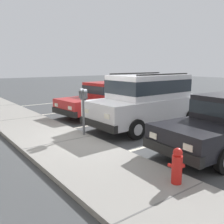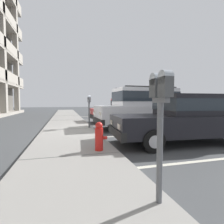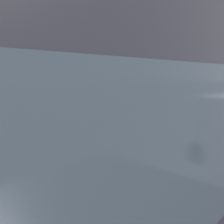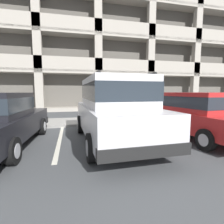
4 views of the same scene
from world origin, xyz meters
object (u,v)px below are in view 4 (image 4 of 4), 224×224
Objects in this scene: parking_garage at (91,36)px; fire_hydrant at (11,117)px; dark_hatchback at (195,114)px; parking_meter_near at (103,99)px; silver_suv at (113,107)px.

parking_garage is 14.21m from fire_hydrant.
parking_garage is at bearing 67.15° from fire_hydrant.
parking_meter_near is (-2.72, 2.81, 0.40)m from dark_hatchback.
fire_hydrant is (-4.79, -11.36, -7.07)m from parking_garage.
parking_meter_near is at bearing -94.11° from parking_garage.
silver_suv is 0.15× the size of parking_garage.
silver_suv reaches higher than parking_meter_near.
parking_garage is at bearing 92.25° from dark_hatchback.
parking_meter_near is 0.05× the size of parking_garage.
parking_meter_near is at bearing -4.30° from fire_hydrant.
parking_garage is at bearing 84.52° from silver_suv.
silver_suv is at bearing -93.16° from parking_meter_near.
fire_hydrant is at bearing 149.83° from dark_hatchback.
parking_garage reaches higher than parking_meter_near.
dark_hatchback is at bearing -82.57° from parking_garage.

